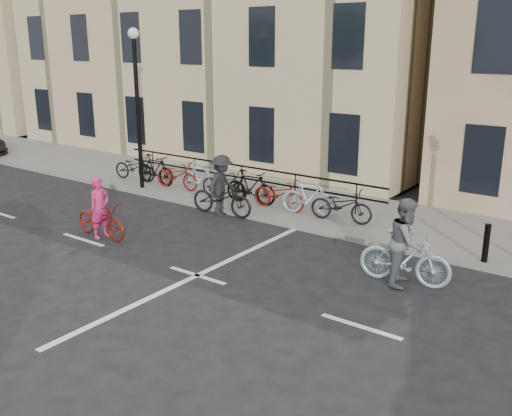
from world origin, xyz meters
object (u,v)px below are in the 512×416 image
Objects in this scene: cyclist_dark at (222,192)px; cyclist_grey at (406,250)px; lamp_post at (137,89)px; cyclist_pink at (101,217)px.

cyclist_grey is at bearing -109.75° from cyclist_dark.
cyclist_pink is (2.70, -3.95, -2.92)m from lamp_post.
cyclist_grey is 0.96× the size of cyclist_dark.
cyclist_pink is 0.91× the size of cyclist_grey.
lamp_post is 10.91m from cyclist_grey.
cyclist_grey is (10.36, -2.10, -2.72)m from lamp_post.
lamp_post is 2.86× the size of cyclist_pink.
lamp_post is at bearing 77.21° from cyclist_dark.
cyclist_pink is at bearing 94.60° from cyclist_grey.
cyclist_dark reaches higher than cyclist_pink.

